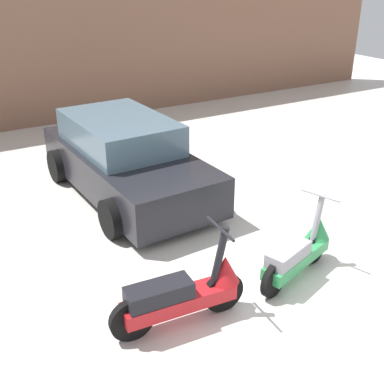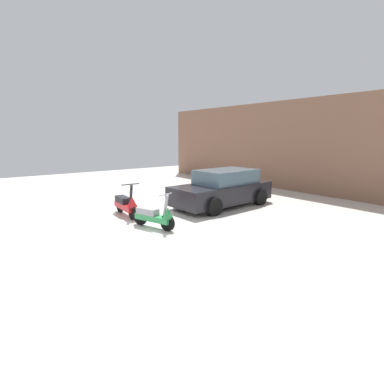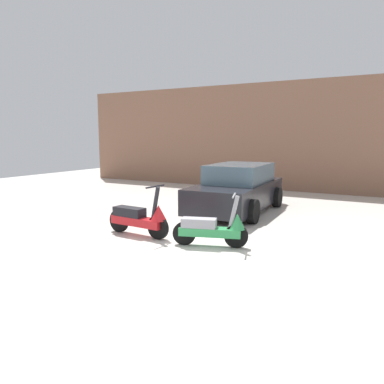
# 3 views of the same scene
# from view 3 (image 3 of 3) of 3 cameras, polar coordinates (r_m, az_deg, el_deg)

# --- Properties ---
(ground_plane) EXTENTS (28.00, 28.00, 0.00)m
(ground_plane) POSITION_cam_3_polar(r_m,az_deg,el_deg) (6.63, -2.13, -9.60)
(ground_plane) COLOR silver
(wall_back) EXTENTS (19.60, 0.12, 4.10)m
(wall_back) POSITION_cam_3_polar(r_m,az_deg,el_deg) (14.56, 16.11, 8.11)
(wall_back) COLOR #845B47
(wall_back) RESTS_ON ground_plane
(scooter_front_left) EXTENTS (1.56, 0.56, 1.09)m
(scooter_front_left) POSITION_cam_3_polar(r_m,az_deg,el_deg) (7.84, -7.90, -3.91)
(scooter_front_left) COLOR black
(scooter_front_left) RESTS_ON ground_plane
(scooter_front_right) EXTENTS (1.39, 0.69, 1.00)m
(scooter_front_right) POSITION_cam_3_polar(r_m,az_deg,el_deg) (7.05, 3.26, -5.50)
(scooter_front_right) COLOR black
(scooter_front_right) RESTS_ON ground_plane
(car_rear_left) EXTENTS (1.98, 3.89, 1.30)m
(car_rear_left) POSITION_cam_3_polar(r_m,az_deg,el_deg) (10.38, 6.96, 0.45)
(car_rear_left) COLOR black
(car_rear_left) RESTS_ON ground_plane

